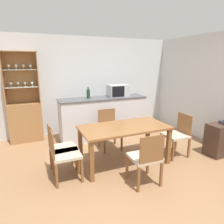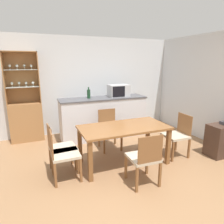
# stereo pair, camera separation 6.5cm
# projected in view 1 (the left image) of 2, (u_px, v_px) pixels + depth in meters

# --- Properties ---
(ground_plane) EXTENTS (18.00, 18.00, 0.00)m
(ground_plane) POSITION_uv_depth(u_px,v_px,m) (126.00, 177.00, 3.39)
(ground_plane) COLOR #936B47
(wall_back) EXTENTS (6.80, 0.06, 2.55)m
(wall_back) POSITION_uv_depth(u_px,v_px,m) (83.00, 86.00, 5.43)
(wall_back) COLOR silver
(wall_back) RESTS_ON ground_plane
(kitchen_counter) EXTENTS (2.19, 0.59, 1.03)m
(kitchen_counter) POSITION_uv_depth(u_px,v_px,m) (103.00, 118.00, 5.10)
(kitchen_counter) COLOR silver
(kitchen_counter) RESTS_ON ground_plane
(display_cabinet) EXTENTS (0.75, 0.37, 2.13)m
(display_cabinet) POSITION_uv_depth(u_px,v_px,m) (25.00, 116.00, 4.83)
(display_cabinet) COLOR #A37042
(display_cabinet) RESTS_ON ground_plane
(dining_table) EXTENTS (1.64, 0.83, 0.74)m
(dining_table) POSITION_uv_depth(u_px,v_px,m) (124.00, 131.00, 3.72)
(dining_table) COLOR brown
(dining_table) RESTS_ON ground_plane
(dining_chair_head_far) EXTENTS (0.45, 0.45, 0.87)m
(dining_chair_head_far) POSITION_uv_depth(u_px,v_px,m) (109.00, 129.00, 4.43)
(dining_chair_head_far) COLOR #C1B299
(dining_chair_head_far) RESTS_ON ground_plane
(dining_chair_head_near) EXTENTS (0.45, 0.45, 0.87)m
(dining_chair_head_near) POSITION_uv_depth(u_px,v_px,m) (146.00, 158.00, 3.10)
(dining_chair_head_near) COLOR #C1B299
(dining_chair_head_near) RESTS_ON ground_plane
(dining_chair_side_left_far) EXTENTS (0.47, 0.47, 0.87)m
(dining_chair_side_left_far) POSITION_uv_depth(u_px,v_px,m) (61.00, 148.00, 3.43)
(dining_chair_side_left_far) COLOR #C1B299
(dining_chair_side_left_far) RESTS_ON ground_plane
(dining_chair_side_right_near) EXTENTS (0.44, 0.44, 0.87)m
(dining_chair_side_right_near) POSITION_uv_depth(u_px,v_px,m) (177.00, 135.00, 4.09)
(dining_chair_side_right_near) COLOR #C1B299
(dining_chair_side_right_near) RESTS_ON ground_plane
(dining_chair_side_left_near) EXTENTS (0.44, 0.44, 0.87)m
(dining_chair_side_left_near) POSITION_uv_depth(u_px,v_px,m) (64.00, 154.00, 3.21)
(dining_chair_side_left_near) COLOR #C1B299
(dining_chair_side_left_near) RESTS_ON ground_plane
(microwave) EXTENTS (0.52, 0.35, 0.30)m
(microwave) POSITION_uv_depth(u_px,v_px,m) (118.00, 91.00, 5.11)
(microwave) COLOR #B7BABF
(microwave) RESTS_ON kitchen_counter
(wine_bottle) EXTENTS (0.08, 0.08, 0.27)m
(wine_bottle) POSITION_uv_depth(u_px,v_px,m) (88.00, 94.00, 4.84)
(wine_bottle) COLOR #193D23
(wine_bottle) RESTS_ON kitchen_counter
(side_cabinet) EXTENTS (0.63, 0.37, 0.66)m
(side_cabinet) POSITION_uv_depth(u_px,v_px,m) (221.00, 139.00, 4.16)
(side_cabinet) COLOR #422D23
(side_cabinet) RESTS_ON ground_plane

